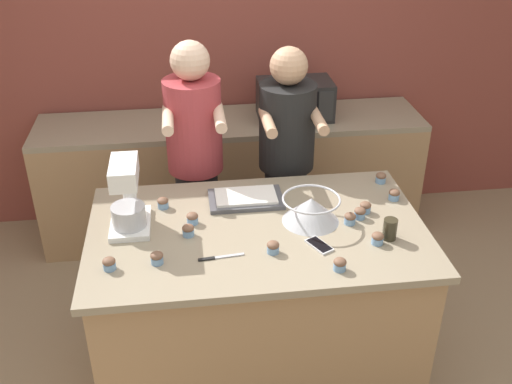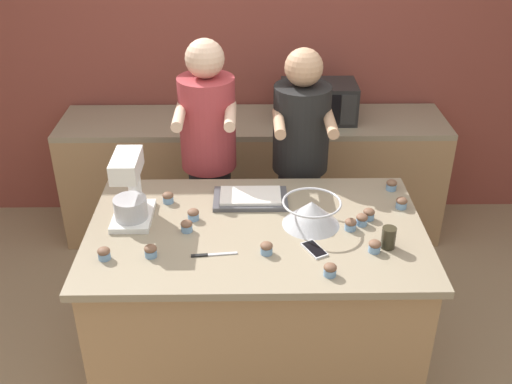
# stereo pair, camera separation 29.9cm
# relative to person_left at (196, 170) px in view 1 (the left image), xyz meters

# --- Properties ---
(ground_plane) EXTENTS (16.00, 16.00, 0.00)m
(ground_plane) POSITION_rel_person_left_xyz_m (0.28, -0.77, -0.90)
(ground_plane) COLOR #937A5B
(back_wall) EXTENTS (10.00, 0.06, 2.70)m
(back_wall) POSITION_rel_person_left_xyz_m (0.28, 1.06, 0.45)
(back_wall) COLOR brown
(back_wall) RESTS_ON ground_plane
(island_counter) EXTENTS (1.71, 1.04, 0.95)m
(island_counter) POSITION_rel_person_left_xyz_m (0.28, -0.77, -0.43)
(island_counter) COLOR #A87F56
(island_counter) RESTS_ON ground_plane
(back_counter) EXTENTS (2.80, 0.60, 0.92)m
(back_counter) POSITION_rel_person_left_xyz_m (0.28, 0.71, -0.44)
(back_counter) COLOR #A87F56
(back_counter) RESTS_ON ground_plane
(person_left) EXTENTS (0.35, 0.51, 1.71)m
(person_left) POSITION_rel_person_left_xyz_m (0.00, 0.00, 0.00)
(person_left) COLOR #232328
(person_left) RESTS_ON ground_plane
(person_right) EXTENTS (0.36, 0.51, 1.65)m
(person_right) POSITION_rel_person_left_xyz_m (0.56, -0.00, -0.03)
(person_right) COLOR #232328
(person_right) RESTS_ON ground_plane
(stand_mixer) EXTENTS (0.20, 0.30, 0.37)m
(stand_mixer) POSITION_rel_person_left_xyz_m (-0.36, -0.67, 0.21)
(stand_mixer) COLOR white
(stand_mixer) RESTS_ON island_counter
(mixing_bowl) EXTENTS (0.30, 0.30, 0.14)m
(mixing_bowl) POSITION_rel_person_left_xyz_m (0.56, -0.74, 0.12)
(mixing_bowl) COLOR #BCBCC1
(mixing_bowl) RESTS_ON island_counter
(baking_tray) EXTENTS (0.40, 0.24, 0.04)m
(baking_tray) POSITION_rel_person_left_xyz_m (0.25, -0.49, 0.07)
(baking_tray) COLOR #4C4C51
(baking_tray) RESTS_ON island_counter
(microwave_oven) EXTENTS (0.53, 0.33, 0.27)m
(microwave_oven) POSITION_rel_person_left_xyz_m (0.75, 0.71, 0.16)
(microwave_oven) COLOR black
(microwave_oven) RESTS_ON back_counter
(cell_phone) EXTENTS (0.13, 0.16, 0.01)m
(cell_phone) POSITION_rel_person_left_xyz_m (0.56, -0.97, 0.05)
(cell_phone) COLOR silver
(cell_phone) RESTS_ON island_counter
(drinking_glass) EXTENTS (0.07, 0.07, 0.11)m
(drinking_glass) POSITION_rel_person_left_xyz_m (0.91, -0.94, 0.10)
(drinking_glass) COLOR #332D1E
(drinking_glass) RESTS_ON island_counter
(knife) EXTENTS (0.22, 0.04, 0.01)m
(knife) POSITION_rel_person_left_xyz_m (0.06, -1.00, 0.05)
(knife) COLOR #BCBCC1
(knife) RESTS_ON island_counter
(cupcake_0) EXTENTS (0.06, 0.06, 0.06)m
(cupcake_0) POSITION_rel_person_left_xyz_m (1.06, -0.58, 0.08)
(cupcake_0) COLOR #759EC6
(cupcake_0) RESTS_ON island_counter
(cupcake_1) EXTENTS (0.06, 0.06, 0.06)m
(cupcake_1) POSITION_rel_person_left_xyz_m (0.33, -0.99, 0.08)
(cupcake_1) COLOR #759EC6
(cupcake_1) RESTS_ON island_counter
(cupcake_2) EXTENTS (0.06, 0.06, 0.06)m
(cupcake_2) POSITION_rel_person_left_xyz_m (-0.07, -0.79, 0.08)
(cupcake_2) COLOR #759EC6
(cupcake_2) RESTS_ON island_counter
(cupcake_3) EXTENTS (0.06, 0.06, 0.06)m
(cupcake_3) POSITION_rel_person_left_xyz_m (-0.43, -1.02, 0.08)
(cupcake_3) COLOR #759EC6
(cupcake_3) RESTS_ON island_counter
(cupcake_4) EXTENTS (0.06, 0.06, 0.06)m
(cupcake_4) POSITION_rel_person_left_xyz_m (0.82, -0.74, 0.08)
(cupcake_4) COLOR #759EC6
(cupcake_4) RESTS_ON island_counter
(cupcake_5) EXTENTS (0.06, 0.06, 0.06)m
(cupcake_5) POSITION_rel_person_left_xyz_m (0.76, -0.79, 0.08)
(cupcake_5) COLOR #759EC6
(cupcake_5) RESTS_ON island_counter
(cupcake_6) EXTENTS (0.06, 0.06, 0.06)m
(cupcake_6) POSITION_rel_person_left_xyz_m (1.05, -0.38, 0.08)
(cupcake_6) COLOR #759EC6
(cupcake_6) RESTS_ON island_counter
(cupcake_7) EXTENTS (0.06, 0.06, 0.06)m
(cupcake_7) POSITION_rel_person_left_xyz_m (0.87, -0.69, 0.08)
(cupcake_7) COLOR #759EC6
(cupcake_7) RESTS_ON island_counter
(cupcake_8) EXTENTS (0.06, 0.06, 0.06)m
(cupcake_8) POSITION_rel_person_left_xyz_m (-0.22, -1.00, 0.08)
(cupcake_8) COLOR #759EC6
(cupcake_8) RESTS_ON island_counter
(cupcake_9) EXTENTS (0.06, 0.06, 0.06)m
(cupcake_9) POSITION_rel_person_left_xyz_m (0.61, -1.16, 0.08)
(cupcake_9) COLOR #759EC6
(cupcake_9) RESTS_ON island_counter
(cupcake_10) EXTENTS (0.06, 0.06, 0.06)m
(cupcake_10) POSITION_rel_person_left_xyz_m (-0.04, -0.68, 0.08)
(cupcake_10) COLOR #759EC6
(cupcake_10) RESTS_ON island_counter
(cupcake_11) EXTENTS (0.06, 0.06, 0.06)m
(cupcake_11) POSITION_rel_person_left_xyz_m (0.84, -0.98, 0.08)
(cupcake_11) COLOR #759EC6
(cupcake_11) RESTS_ON island_counter
(cupcake_12) EXTENTS (0.06, 0.06, 0.06)m
(cupcake_12) POSITION_rel_person_left_xyz_m (-0.19, -0.51, 0.08)
(cupcake_12) COLOR #759EC6
(cupcake_12) RESTS_ON island_counter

